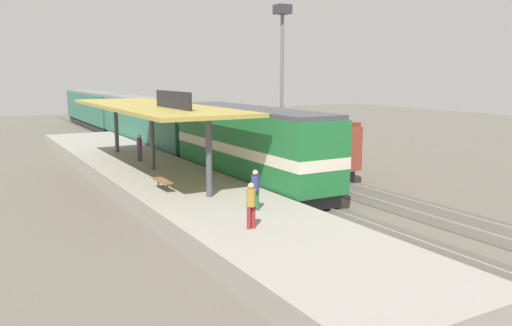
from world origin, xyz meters
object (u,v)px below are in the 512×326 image
Objects in this scene: passenger_carriage_front at (149,122)px; light_mast at (282,49)px; person_waiting at (255,188)px; person_boarding at (251,203)px; platform_bench at (163,181)px; locomotive at (249,146)px; freight_car at (286,142)px; person_walking at (139,146)px; passenger_carriage_rear at (95,109)px.

passenger_carriage_front is 13.49m from light_mast.
person_waiting is 2.54m from person_boarding.
light_mast reaches higher than platform_bench.
locomotive is at bearing -131.48° from light_mast.
passenger_carriage_front is at bearing 73.41° from platform_bench.
person_waiting is at bearing -125.48° from light_mast.
freight_car is 7.02× the size of person_waiting.
locomotive is 1.23× the size of light_mast.
freight_car is at bearing -21.71° from person_walking.
person_waiting is (-8.59, -10.89, -0.12)m from freight_car.
freight_car is 7.02× the size of person_boarding.
person_walking is at bearing -97.79° from passenger_carriage_rear.
freight_car reaches higher than platform_bench.
locomotive is 8.44× the size of person_walking.
light_mast is 6.84× the size of person_walking.
person_boarding is (-9.97, -13.02, -0.12)m from freight_car.
passenger_carriage_front is at bearing -90.00° from passenger_carriage_rear.
freight_car is 13.87m from person_waiting.
person_walking is at bearing 122.98° from locomotive.
person_waiting is (-3.99, -7.71, -0.56)m from locomotive.
person_waiting is (-11.79, -16.53, -6.54)m from light_mast.
freight_car is 9.67m from person_walking.
light_mast reaches higher than passenger_carriage_front.
passenger_carriage_rear is 11.70× the size of person_walking.
passenger_carriage_rear is 32.34m from person_walking.
passenger_carriage_front is 20.80m from passenger_carriage_rear.
locomotive is at bearing -90.00° from passenger_carriage_rear.
person_walking is (-12.19, -2.07, -6.54)m from light_mast.
person_boarding is (0.63, -7.71, 0.51)m from platform_bench.
platform_bench is at bearing -160.42° from locomotive.
freight_car is at bearing -82.64° from passenger_carriage_rear.
platform_bench is 0.08× the size of passenger_carriage_rear.
person_waiting is at bearing -94.90° from passenger_carriage_rear.
freight_car reaches higher than person_walking.
passenger_carriage_front is 26.02m from person_waiting.
person_waiting reaches higher than platform_bench.
person_boarding is (-5.37, -9.84, -0.56)m from locomotive.
platform_bench is at bearing -106.59° from passenger_carriage_front.
person_waiting is 14.47m from person_walking.
person_walking is 1.00× the size of person_boarding.
platform_bench is at bearing -98.34° from passenger_carriage_rear.
passenger_carriage_front is at bearing 107.24° from freight_car.
person_walking is (1.61, 8.89, 0.51)m from platform_bench.
freight_car is at bearing 26.63° from platform_bench.
passenger_carriage_front is 11.70× the size of person_waiting.
light_mast is at bearing 54.79° from person_boarding.
platform_bench is 7.75m from person_boarding.
passenger_carriage_front is at bearing 130.37° from light_mast.
passenger_carriage_rear reaches higher than person_walking.
freight_car is (10.60, 5.31, 0.63)m from platform_bench.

